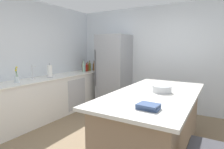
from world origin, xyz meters
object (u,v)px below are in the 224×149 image
(sink_faucet, at_px, (32,72))
(paper_towel_roll, at_px, (50,71))
(olive_oil_bottle, at_px, (90,67))
(mixing_bowl, at_px, (162,89))
(cookbook_stack, at_px, (148,106))
(flower_vase, at_px, (17,78))
(whiskey_bottle, at_px, (94,67))
(syrup_bottle, at_px, (83,68))
(hot_sauce_bottle, at_px, (87,68))
(kitchen_island, at_px, (154,122))
(gin_bottle, at_px, (84,67))
(vinegar_bottle, at_px, (88,67))
(refrigerator, at_px, (114,71))

(sink_faucet, distance_m, paper_towel_roll, 0.39)
(olive_oil_bottle, bearing_deg, mixing_bowl, -32.78)
(cookbook_stack, bearing_deg, flower_vase, 175.62)
(flower_vase, bearing_deg, sink_faucet, 103.26)
(cookbook_stack, bearing_deg, paper_towel_roll, 159.50)
(whiskey_bottle, xyz_separation_m, syrup_bottle, (-0.11, -0.38, -0.00))
(syrup_bottle, height_order, cookbook_stack, syrup_bottle)
(syrup_bottle, bearing_deg, hot_sauce_bottle, 69.23)
(flower_vase, distance_m, whiskey_bottle, 2.39)
(mixing_bowl, bearing_deg, sink_faucet, -175.35)
(kitchen_island, relative_size, gin_bottle, 6.86)
(olive_oil_bottle, bearing_deg, vinegar_bottle, -82.89)
(olive_oil_bottle, height_order, syrup_bottle, same)
(flower_vase, xyz_separation_m, cookbook_stack, (2.63, -0.20, -0.06))
(paper_towel_roll, relative_size, mixing_bowl, 1.13)
(paper_towel_roll, height_order, vinegar_bottle, paper_towel_roll)
(kitchen_island, height_order, syrup_bottle, syrup_bottle)
(hot_sauce_bottle, relative_size, syrup_bottle, 0.82)
(kitchen_island, bearing_deg, cookbook_stack, -77.74)
(syrup_bottle, distance_m, cookbook_stack, 3.49)
(paper_towel_roll, height_order, mixing_bowl, paper_towel_roll)
(olive_oil_bottle, bearing_deg, flower_vase, -88.49)
(kitchen_island, relative_size, sink_faucet, 7.62)
(refrigerator, xyz_separation_m, vinegar_bottle, (-0.85, -0.03, 0.05))
(whiskey_bottle, bearing_deg, olive_oil_bottle, -141.44)
(sink_faucet, bearing_deg, syrup_bottle, 88.97)
(sink_faucet, bearing_deg, vinegar_bottle, 88.43)
(flower_vase, height_order, vinegar_bottle, flower_vase)
(whiskey_bottle, relative_size, hot_sauce_bottle, 1.21)
(hot_sauce_bottle, bearing_deg, gin_bottle, -74.47)
(olive_oil_bottle, relative_size, hot_sauce_bottle, 1.22)
(whiskey_bottle, distance_m, syrup_bottle, 0.39)
(sink_faucet, relative_size, syrup_bottle, 1.04)
(syrup_bottle, height_order, mixing_bowl, syrup_bottle)
(cookbook_stack, bearing_deg, whiskey_bottle, 134.96)
(sink_faucet, distance_m, gin_bottle, 1.51)
(flower_vase, xyz_separation_m, olive_oil_bottle, (-0.06, 2.30, 0.03))
(olive_oil_bottle, bearing_deg, kitchen_island, -34.38)
(flower_vase, height_order, mixing_bowl, flower_vase)
(flower_vase, distance_m, syrup_bottle, 2.01)
(kitchen_island, height_order, gin_bottle, gin_bottle)
(flower_vase, xyz_separation_m, vinegar_bottle, (-0.05, 2.20, 0.01))
(kitchen_island, distance_m, olive_oil_bottle, 3.11)
(paper_towel_roll, xyz_separation_m, mixing_bowl, (2.55, -0.16, -0.08))
(kitchen_island, height_order, hot_sauce_bottle, hot_sauce_bottle)
(kitchen_island, relative_size, whiskey_bottle, 7.99)
(syrup_bottle, distance_m, mixing_bowl, 2.95)
(sink_faucet, xyz_separation_m, mixing_bowl, (2.64, 0.21, -0.11))
(refrigerator, bearing_deg, flower_vase, -109.88)
(refrigerator, distance_m, mixing_bowl, 2.36)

